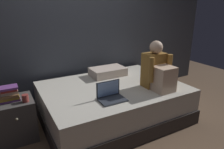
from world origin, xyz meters
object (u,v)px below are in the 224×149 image
Objects in this scene: nightstand at (16,119)px; pillow at (108,72)px; person_sitting at (158,71)px; laptop at (111,95)px; book_stack at (9,94)px; bed at (113,102)px; mug at (25,98)px.

nightstand is 1.52m from pillow.
person_sitting is 0.77m from laptop.
pillow is at bearing 113.03° from person_sitting.
person_sitting is 1.91m from book_stack.
bed is at bearing -6.43° from nightstand.
laptop is at bearing -178.38° from person_sitting.
nightstand reaches higher than bed.
nightstand is at bearing 153.29° from laptop.
nightstand is 2.30× the size of book_stack.
person_sitting is at bearing -35.71° from bed.
laptop is 0.93m from pillow.
book_stack is 0.20m from mug.
person_sitting reaches higher than bed.
bed is at bearing -109.63° from pillow.
bed is at bearing -6.08° from book_stack.
person_sitting is 2.85× the size of book_stack.
mug is at bearing -42.69° from nightstand.
pillow is (0.16, 0.45, 0.33)m from bed.
nightstand is at bearing 8.06° from book_stack.
mug is at bearing -35.28° from book_stack.
book_stack reaches higher than nightstand.
book_stack reaches higher than pillow.
laptop reaches higher than pillow.
bed is 6.25× the size of laptop.
bed is at bearing -1.30° from mug.
book_stack reaches higher than bed.
mug is (-0.93, 0.41, 0.00)m from laptop.
nightstand is at bearing 164.21° from person_sitting.
bed is 0.55m from laptop.
nightstand is 0.36m from book_stack.
laptop is at bearing -26.71° from nightstand.
person_sitting is 7.28× the size of mug.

